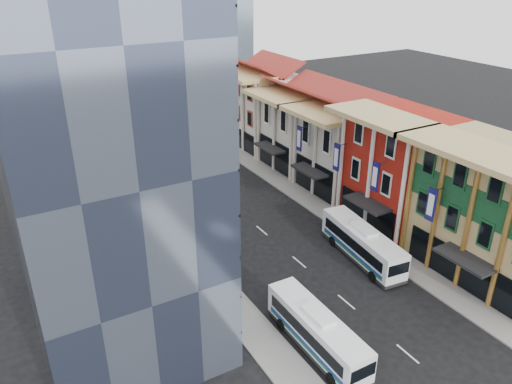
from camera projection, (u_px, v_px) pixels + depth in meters
ground at (418, 362)px, 35.59m from camera, size 200.00×200.00×0.00m
sidewalk_right at (326, 212)px, 56.66m from camera, size 3.00×90.00×0.15m
sidewalk_left at (187, 251)px, 49.00m from camera, size 3.00×90.00×0.15m
shophouse_tan at (500, 214)px, 43.28m from camera, size 8.00×14.00×12.00m
shophouse_red at (400, 169)px, 52.70m from camera, size 8.00×10.00×12.00m
shophouse_cream_near at (342, 150)px, 60.58m from camera, size 8.00×9.00×10.00m
shophouse_cream_mid at (300, 130)px, 67.65m from camera, size 8.00×9.00×10.00m
shophouse_cream_far at (261, 109)px, 75.68m from camera, size 8.00×12.00×11.00m
office_tower at (84, 127)px, 36.47m from camera, size 12.00×26.00×30.00m
office_block_far at (58, 139)px, 58.38m from camera, size 10.00×18.00×14.00m
bus_left_near at (317, 330)px, 36.25m from camera, size 2.44×10.16×3.26m
bus_left_far at (197, 211)px, 53.11m from camera, size 4.46×10.95×3.42m
bus_right at (362, 243)px, 47.21m from camera, size 3.65×10.94×3.44m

